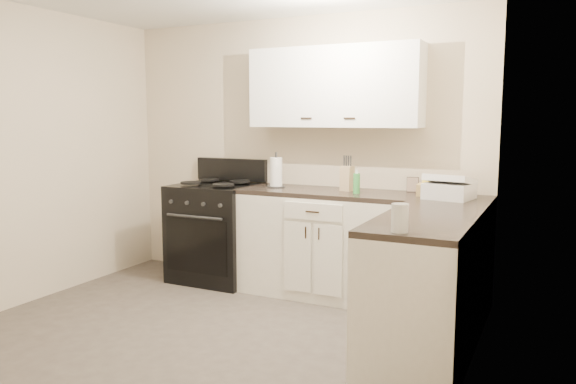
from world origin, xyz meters
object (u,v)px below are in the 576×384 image
at_px(stove, 217,233).
at_px(wicker_basket, 436,190).
at_px(knife_block, 347,178).
at_px(paper_towel, 276,172).
at_px(countertop_grill, 449,191).

bearing_deg(stove, wicker_basket, 2.68).
distance_m(knife_block, wicker_basket, 0.76).
bearing_deg(paper_towel, countertop_grill, -2.71).
height_order(knife_block, wicker_basket, knife_block).
relative_size(knife_block, countertop_grill, 0.64).
height_order(stove, wicker_basket, wicker_basket).
xyz_separation_m(knife_block, countertop_grill, (0.89, -0.11, -0.05)).
relative_size(stove, knife_block, 4.35).
xyz_separation_m(wicker_basket, countertop_grill, (0.13, -0.12, 0.01)).
bearing_deg(wicker_basket, countertop_grill, -43.46).
relative_size(paper_towel, wicker_basket, 0.94).
distance_m(paper_towel, countertop_grill, 1.57).
xyz_separation_m(knife_block, wicker_basket, (0.76, 0.01, -0.06)).
height_order(wicker_basket, countertop_grill, countertop_grill).
bearing_deg(wicker_basket, paper_towel, -178.10).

